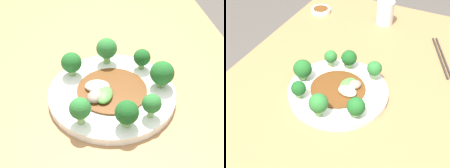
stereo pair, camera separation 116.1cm
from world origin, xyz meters
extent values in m
cylinder|color=white|center=(0.01, -0.03, 0.76)|extent=(0.29, 0.29, 0.02)
cylinder|color=#89B76B|center=(-0.10, -0.05, 0.78)|extent=(0.02, 0.02, 0.02)
sphere|color=#19511E|center=(-0.10, -0.05, 0.80)|extent=(0.05, 0.05, 0.05)
cylinder|color=#7AAD5B|center=(0.12, -0.03, 0.78)|extent=(0.02, 0.02, 0.02)
sphere|color=#286B2D|center=(0.12, -0.03, 0.81)|extent=(0.05, 0.05, 0.05)
cylinder|color=#70A356|center=(0.01, -0.15, 0.77)|extent=(0.02, 0.02, 0.02)
sphere|color=#1E5B23|center=(0.01, -0.15, 0.80)|extent=(0.06, 0.06, 0.06)
cylinder|color=#89B76B|center=(-0.08, 0.04, 0.78)|extent=(0.02, 0.02, 0.02)
sphere|color=#286B2D|center=(-0.08, 0.04, 0.81)|extent=(0.04, 0.04, 0.04)
cylinder|color=#89B76B|center=(-0.08, -0.10, 0.78)|extent=(0.01, 0.01, 0.02)
sphere|color=#286B2D|center=(-0.08, -0.10, 0.80)|extent=(0.04, 0.04, 0.04)
cylinder|color=#70A356|center=(0.08, -0.12, 0.77)|extent=(0.01, 0.01, 0.02)
sphere|color=#19511E|center=(0.08, -0.12, 0.80)|extent=(0.04, 0.04, 0.04)
cylinder|color=#89B76B|center=(0.08, 0.05, 0.77)|extent=(0.02, 0.02, 0.02)
sphere|color=#1E5B23|center=(0.08, 0.05, 0.80)|extent=(0.05, 0.05, 0.05)
cylinder|color=#5B3314|center=(0.01, -0.03, 0.77)|extent=(0.16, 0.16, 0.01)
ellipsoid|color=gray|center=(-0.02, 0.01, 0.78)|extent=(0.05, 0.05, 0.02)
ellipsoid|color=silver|center=(0.02, 0.00, 0.78)|extent=(0.05, 0.06, 0.02)
ellipsoid|color=#4C933D|center=(-0.01, -0.01, 0.78)|extent=(0.07, 0.05, 0.02)
cylinder|color=silver|center=(-0.43, -0.05, 0.79)|extent=(0.07, 0.07, 0.09)
cylinder|color=#2D2823|center=(-0.30, 0.21, 0.75)|extent=(0.21, 0.10, 0.01)
cylinder|color=#2D2823|center=(-0.30, 0.20, 0.75)|extent=(0.21, 0.10, 0.01)
cylinder|color=white|center=(-0.40, -0.31, 0.76)|extent=(0.08, 0.08, 0.01)
cylinder|color=#5B3314|center=(-0.40, -0.31, 0.76)|extent=(0.06, 0.06, 0.00)
camera|label=1|loc=(-0.52, 0.04, 1.23)|focal=50.00mm
camera|label=2|loc=(0.61, 0.26, 1.37)|focal=50.00mm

